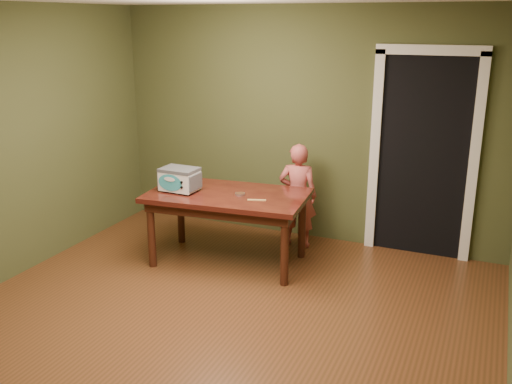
# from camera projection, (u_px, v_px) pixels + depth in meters

# --- Properties ---
(floor) EXTENTS (5.00, 5.00, 0.00)m
(floor) POSITION_uv_depth(u_px,v_px,m) (201.00, 339.00, 4.55)
(floor) COLOR brown
(floor) RESTS_ON ground
(room_shell) EXTENTS (4.52, 5.02, 2.61)m
(room_shell) POSITION_uv_depth(u_px,v_px,m) (194.00, 127.00, 4.05)
(room_shell) COLOR #414926
(room_shell) RESTS_ON ground
(doorway) EXTENTS (1.10, 0.66, 2.25)m
(doorway) POSITION_uv_depth(u_px,v_px,m) (427.00, 152.00, 6.19)
(doorway) COLOR black
(doorway) RESTS_ON ground
(dining_table) EXTENTS (1.68, 1.05, 0.75)m
(dining_table) POSITION_uv_depth(u_px,v_px,m) (228.00, 202.00, 5.80)
(dining_table) COLOR black
(dining_table) RESTS_ON floor
(toy_oven) EXTENTS (0.40, 0.28, 0.24)m
(toy_oven) POSITION_uv_depth(u_px,v_px,m) (180.00, 179.00, 5.81)
(toy_oven) COLOR #4C4F54
(toy_oven) RESTS_ON dining_table
(baking_pan) EXTENTS (0.10, 0.10, 0.02)m
(baking_pan) POSITION_uv_depth(u_px,v_px,m) (240.00, 194.00, 5.71)
(baking_pan) COLOR silver
(baking_pan) RESTS_ON dining_table
(spatula) EXTENTS (0.18, 0.08, 0.01)m
(spatula) POSITION_uv_depth(u_px,v_px,m) (257.00, 200.00, 5.54)
(spatula) COLOR #D9B05E
(spatula) RESTS_ON dining_table
(child) EXTENTS (0.47, 0.35, 1.17)m
(child) POSITION_uv_depth(u_px,v_px,m) (298.00, 196.00, 6.25)
(child) COLOR #BF534E
(child) RESTS_ON floor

